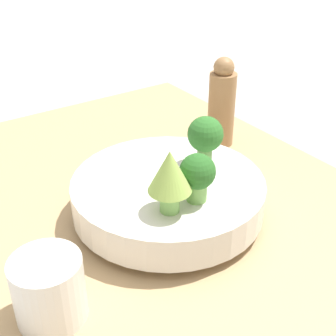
% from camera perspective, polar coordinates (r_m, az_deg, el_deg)
% --- Properties ---
extents(ground_plane, '(6.00, 6.00, 0.00)m').
position_cam_1_polar(ground_plane, '(0.72, 1.93, -8.18)').
color(ground_plane, '#ADA89E').
extents(table, '(0.98, 0.61, 0.03)m').
position_cam_1_polar(table, '(0.71, 1.95, -7.11)').
color(table, tan).
rests_on(table, ground_plane).
extents(bowl, '(0.28, 0.28, 0.06)m').
position_cam_1_polar(bowl, '(0.68, -0.00, -3.31)').
color(bowl, silver).
rests_on(bowl, table).
extents(broccoli_floret_back, '(0.05, 0.05, 0.08)m').
position_cam_1_polar(broccoli_floret_back, '(0.69, 4.58, 3.90)').
color(broccoli_floret_back, '#609347').
rests_on(broccoli_floret_back, bowl).
extents(broccoli_floret_right, '(0.05, 0.05, 0.07)m').
position_cam_1_polar(broccoli_floret_right, '(0.61, 3.61, -0.80)').
color(broccoli_floret_right, '#7AB256').
rests_on(broccoli_floret_right, bowl).
extents(romanesco_piece_near, '(0.06, 0.06, 0.09)m').
position_cam_1_polar(romanesco_piece_near, '(0.58, 0.22, -0.77)').
color(romanesco_piece_near, '#7AB256').
rests_on(romanesco_piece_near, bowl).
extents(cup, '(0.08, 0.08, 0.08)m').
position_cam_1_polar(cup, '(0.55, -14.32, -14.14)').
color(cup, silver).
rests_on(cup, table).
extents(pepper_mill, '(0.05, 0.05, 0.17)m').
position_cam_1_polar(pepper_mill, '(0.87, 6.56, 7.73)').
color(pepper_mill, '#997047').
rests_on(pepper_mill, table).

